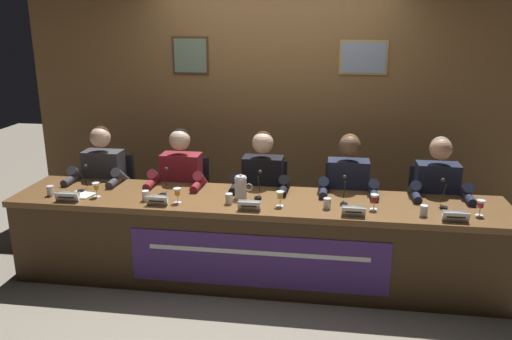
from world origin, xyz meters
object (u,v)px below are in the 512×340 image
(nameplate_far_left, at_px, (67,197))
(microphone_far_left, at_px, (82,183))
(juice_glass_left, at_px, (177,193))
(panelist_right, at_px, (347,193))
(nameplate_center, at_px, (249,206))
(water_cup_far_right, at_px, (424,211))
(water_cup_left, at_px, (146,196))
(juice_glass_center, at_px, (280,196))
(nameplate_far_right, at_px, (456,216))
(document_stack_far_left, at_px, (81,195))
(juice_glass_far_left, at_px, (96,187))
(panelist_center, at_px, (262,189))
(water_pitcher_central, at_px, (241,187))
(chair_right, at_px, (345,214))
(juice_glass_right, at_px, (374,199))
(conference_table, at_px, (254,229))
(panelist_far_left, at_px, (101,181))
(nameplate_right, at_px, (354,211))
(microphone_center, at_px, (259,189))
(microphone_left, at_px, (164,186))
(chair_center, at_px, (264,209))
(chair_far_right, at_px, (430,218))
(water_cup_right, at_px, (327,204))
(water_cup_far_left, at_px, (51,191))
(panelist_far_right, at_px, (437,197))
(nameplate_left, at_px, (157,200))
(chair_left, at_px, (187,205))
(panelist_left, at_px, (180,185))
(microphone_right, at_px, (344,195))
(water_cup_center, at_px, (229,199))
(juice_glass_far_right, at_px, (481,205))

(nameplate_far_left, bearing_deg, microphone_far_left, 89.15)
(juice_glass_left, bearing_deg, panelist_right, 21.37)
(nameplate_center, bearing_deg, water_cup_far_right, 3.22)
(water_cup_left, relative_size, juice_glass_center, 0.69)
(nameplate_far_right, xyz_separation_m, document_stack_far_left, (-3.01, 0.15, -0.03))
(juice_glass_far_left, xyz_separation_m, nameplate_far_right, (2.86, -0.13, -0.05))
(panelist_center, distance_m, water_pitcher_central, 0.39)
(chair_right, xyz_separation_m, juice_glass_right, (0.19, -0.66, 0.39))
(conference_table, bearing_deg, juice_glass_center, -8.00)
(juice_glass_right, bearing_deg, juice_glass_far_left, -179.12)
(panelist_far_left, relative_size, nameplate_right, 6.75)
(water_cup_left, height_order, microphone_center, microphone_center)
(conference_table, relative_size, panelist_far_left, 3.39)
(water_cup_left, height_order, nameplate_far_right, water_cup_left)
(panelist_far_left, height_order, chair_right, panelist_far_left)
(nameplate_far_left, xyz_separation_m, nameplate_far_right, (3.05, 0.00, 0.00))
(microphone_left, height_order, chair_center, microphone_left)
(document_stack_far_left, bearing_deg, nameplate_far_right, -2.82)
(juice_glass_right, bearing_deg, chair_far_right, 49.22)
(panelist_center, distance_m, water_cup_right, 0.77)
(juice_glass_far_left, relative_size, microphone_left, 0.57)
(water_cup_left, height_order, juice_glass_right, juice_glass_right)
(nameplate_far_left, bearing_deg, water_cup_far_left, 151.37)
(chair_far_right, bearing_deg, microphone_left, -166.52)
(juice_glass_far_left, xyz_separation_m, panelist_far_right, (2.85, 0.50, -0.11))
(nameplate_center, height_order, water_pitcher_central, water_pitcher_central)
(nameplate_left, bearing_deg, nameplate_right, -0.68)
(nameplate_center, bearing_deg, conference_table, 84.57)
(chair_left, bearing_deg, nameplate_far_left, -132.28)
(juice_glass_center, bearing_deg, water_pitcher_central, 156.80)
(nameplate_left, relative_size, juice_glass_center, 1.40)
(panelist_left, xyz_separation_m, microphone_right, (1.48, -0.37, 0.10))
(juice_glass_far_left, xyz_separation_m, panelist_left, (0.57, 0.50, -0.11))
(panelist_far_left, bearing_deg, water_cup_center, -20.65)
(chair_left, xyz_separation_m, panelist_left, (-0.00, -0.20, 0.27))
(panelist_far_right, bearing_deg, nameplate_far_left, -168.18)
(panelist_far_left, relative_size, water_cup_right, 14.21)
(panelist_far_left, xyz_separation_m, juice_glass_center, (1.74, -0.50, 0.11))
(panelist_far_left, distance_m, panelist_left, 0.76)
(water_cup_far_right, xyz_separation_m, document_stack_far_left, (-2.79, 0.07, -0.03))
(water_cup_left, relative_size, document_stack_far_left, 0.36)
(panelist_left, height_order, document_stack_far_left, panelist_left)
(chair_center, height_order, chair_right, same)
(panelist_center, relative_size, document_stack_far_left, 5.09)
(microphone_center, xyz_separation_m, juice_glass_far_right, (1.72, -0.16, 0.01))
(chair_center, distance_m, panelist_far_right, 1.56)
(juice_glass_far_right, bearing_deg, water_cup_right, -179.29)
(panelist_center, relative_size, juice_glass_center, 9.74)
(microphone_center, bearing_deg, water_pitcher_central, -167.76)
(conference_table, height_order, chair_center, chair_center)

